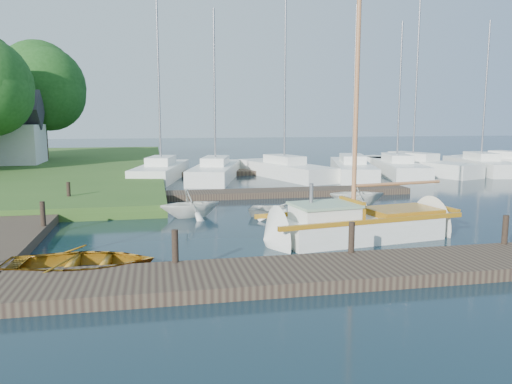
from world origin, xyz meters
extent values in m
plane|color=black|center=(0.00, 0.00, 0.00)|extent=(160.00, 160.00, 0.00)
cube|color=#31241D|center=(0.00, -6.00, 0.15)|extent=(18.00, 2.20, 0.30)
cube|color=#31241D|center=(-8.00, 2.00, 0.15)|extent=(2.20, 18.00, 0.30)
cube|color=#31241D|center=(2.00, 6.50, 0.15)|extent=(14.00, 1.60, 0.30)
cube|color=#31241D|center=(10.00, 16.00, 0.15)|extent=(30.00, 1.60, 0.30)
cylinder|color=black|center=(-3.00, -5.00, 0.70)|extent=(0.16, 0.16, 0.80)
cylinder|color=black|center=(1.50, -5.00, 0.70)|extent=(0.16, 0.16, 0.80)
cylinder|color=black|center=(6.00, -5.00, 0.70)|extent=(0.16, 0.16, 0.80)
cylinder|color=black|center=(-7.00, 0.00, 0.70)|extent=(0.16, 0.16, 0.80)
cylinder|color=black|center=(-7.00, 5.00, 0.70)|extent=(0.16, 0.16, 0.80)
cube|color=silver|center=(2.76, -2.50, 0.23)|extent=(5.24, 2.71, 0.90)
cone|color=silver|center=(5.77, -2.05, 0.23)|extent=(1.57, 2.13, 1.96)
cone|color=silver|center=(-0.16, -2.93, 0.23)|extent=(1.28, 2.09, 1.96)
cube|color=#87560D|center=(2.62, -1.57, 0.74)|extent=(6.15, 1.03, 0.14)
cube|color=#87560D|center=(2.90, -3.43, 0.74)|extent=(6.15, 1.03, 0.14)
cube|color=#87560D|center=(6.12, -2.00, 0.74)|extent=(0.28, 1.11, 0.14)
cube|color=silver|center=(1.57, -2.68, 0.90)|extent=(1.99, 1.65, 0.44)
cube|color=#90B28F|center=(1.57, -2.68, 1.15)|extent=(2.10, 1.76, 0.08)
cube|color=#87560D|center=(2.51, -2.54, 0.98)|extent=(0.32, 1.40, 0.60)
cylinder|color=slate|center=(1.23, -2.42, 1.48)|extent=(0.12, 0.12, 0.60)
cube|color=#87560D|center=(4.34, -2.27, 0.78)|extent=(2.40, 1.81, 0.20)
cylinder|color=#AA6940|center=(2.56, -2.53, 4.88)|extent=(0.14, 0.14, 8.40)
cylinder|color=#AA6940|center=(4.14, -2.30, 1.68)|extent=(3.18, 0.57, 0.10)
imported|color=#87560D|center=(-5.26, -4.47, 0.37)|extent=(3.74, 2.81, 0.73)
imported|color=silver|center=(-2.14, 2.06, 0.60)|extent=(2.62, 2.38, 1.21)
imported|color=silver|center=(1.62, 1.31, 0.33)|extent=(3.79, 3.30, 0.66)
imported|color=silver|center=(5.13, 3.24, 0.62)|extent=(2.62, 2.34, 1.24)
cube|color=silver|center=(-3.05, 14.51, 0.45)|extent=(3.94, 8.18, 0.90)
cube|color=silver|center=(-3.05, 14.51, 1.15)|extent=(1.99, 3.01, 0.50)
cylinder|color=slate|center=(-3.05, 14.51, 5.99)|extent=(0.12, 0.12, 10.18)
cube|color=silver|center=(0.23, 13.67, 0.45)|extent=(4.33, 8.63, 0.90)
cube|color=silver|center=(0.23, 13.67, 1.15)|extent=(2.12, 3.19, 0.50)
cylinder|color=slate|center=(0.23, 13.67, 5.53)|extent=(0.12, 0.12, 9.25)
cube|color=silver|center=(4.67, 13.90, 0.45)|extent=(4.66, 8.86, 0.90)
cube|color=silver|center=(4.67, 13.90, 1.15)|extent=(2.23, 3.29, 0.50)
cylinder|color=slate|center=(4.67, 13.90, 6.36)|extent=(0.12, 0.12, 10.93)
cube|color=silver|center=(9.16, 13.63, 0.45)|extent=(4.70, 9.50, 0.90)
cube|color=silver|center=(9.16, 13.63, 1.15)|extent=(2.25, 3.50, 0.50)
cylinder|color=slate|center=(9.16, 13.63, 5.83)|extent=(0.12, 0.12, 9.85)
cube|color=silver|center=(12.32, 13.66, 0.45)|extent=(4.18, 9.14, 0.90)
cube|color=silver|center=(12.32, 13.66, 1.15)|extent=(2.08, 3.34, 0.50)
cylinder|color=slate|center=(12.32, 13.66, 5.38)|extent=(0.12, 0.12, 8.97)
cube|color=silver|center=(14.11, 14.81, 0.45)|extent=(5.36, 9.81, 0.90)
cube|color=silver|center=(14.11, 14.81, 1.15)|extent=(2.47, 3.65, 0.50)
cylinder|color=slate|center=(14.11, 14.81, 6.54)|extent=(0.12, 0.12, 11.27)
cube|color=silver|center=(18.77, 13.91, 0.45)|extent=(3.42, 7.95, 0.90)
cube|color=silver|center=(18.77, 13.91, 1.15)|extent=(1.82, 2.89, 0.50)
cylinder|color=slate|center=(18.77, 13.91, 5.56)|extent=(0.12, 0.12, 9.32)
cube|color=silver|center=(21.71, 14.48, 0.45)|extent=(5.01, 8.83, 0.90)
cube|color=silver|center=(-14.00, 22.00, 1.90)|extent=(5.00, 4.00, 2.80)
cube|color=#2F2E34|center=(-14.00, 22.00, 4.34)|extent=(5.25, 2.88, 2.88)
cylinder|color=#332114|center=(-12.00, 26.00, 2.34)|extent=(0.36, 0.36, 3.67)
sphere|color=#184314|center=(-12.00, 26.00, 6.11)|extent=(6.73, 6.73, 6.73)
sphere|color=#184314|center=(-11.50, 25.70, 5.60)|extent=(5.71, 5.71, 5.71)
sphere|color=#184314|center=(-12.40, 26.40, 6.82)|extent=(6.12, 6.12, 6.12)
camera|label=1|loc=(-3.42, -16.80, 3.74)|focal=35.00mm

